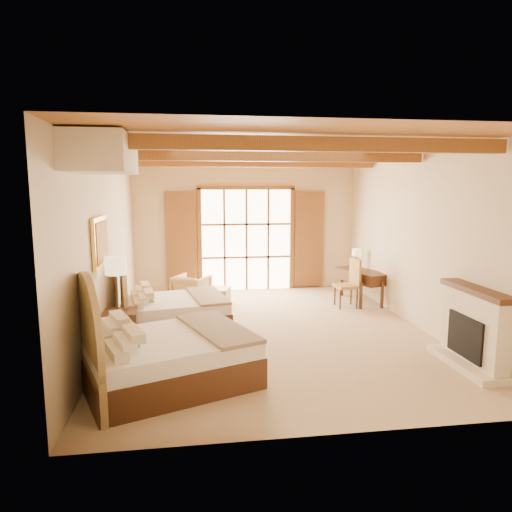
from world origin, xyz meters
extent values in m
plane|color=tan|center=(0.00, 0.00, 0.00)|extent=(7.00, 7.00, 0.00)
plane|color=beige|center=(0.00, 3.50, 1.60)|extent=(5.50, 0.00, 5.50)
plane|color=beige|center=(-2.75, 0.00, 1.60)|extent=(0.00, 7.00, 7.00)
plane|color=beige|center=(2.75, 0.00, 1.60)|extent=(0.00, 7.00, 7.00)
plane|color=#AB6834|center=(0.00, 0.00, 3.20)|extent=(7.00, 7.00, 0.00)
cube|color=white|center=(0.00, 3.46, 1.25)|extent=(2.20, 0.02, 2.50)
cube|color=brown|center=(-1.60, 3.43, 1.25)|extent=(0.75, 0.06, 2.40)
cube|color=brown|center=(1.60, 3.43, 1.25)|extent=(0.75, 0.06, 2.40)
cube|color=beige|center=(2.62, -2.00, 0.55)|extent=(0.25, 1.30, 1.10)
cube|color=black|center=(2.55, -2.00, 0.45)|extent=(0.18, 0.80, 0.60)
cube|color=beige|center=(2.53, -2.00, 0.05)|extent=(0.45, 1.40, 0.10)
cube|color=#492B14|center=(2.61, -2.00, 1.12)|extent=(0.30, 1.40, 0.08)
cube|color=#F0C94D|center=(-2.71, -0.75, 1.75)|extent=(0.05, 0.95, 0.75)
cube|color=#D78A46|center=(-2.68, -0.75, 1.75)|extent=(0.02, 0.82, 0.62)
cube|color=beige|center=(-2.40, -2.00, 2.95)|extent=(0.70, 1.40, 0.45)
cube|color=#492B14|center=(-1.68, -1.97, 0.20)|extent=(2.51, 2.22, 0.41)
cube|color=white|center=(-1.68, -1.97, 0.52)|extent=(2.46, 2.17, 0.22)
cube|color=#927760|center=(-0.98, -1.97, 0.64)|extent=(1.16, 1.72, 0.05)
cube|color=gray|center=(-2.16, -1.97, 0.75)|extent=(0.27, 0.44, 0.24)
cube|color=#492B14|center=(-1.70, 0.41, 0.18)|extent=(2.07, 1.71, 0.36)
cube|color=white|center=(-1.70, 0.41, 0.46)|extent=(2.03, 1.68, 0.20)
cube|color=#927760|center=(-1.07, 0.41, 0.57)|extent=(0.81, 1.50, 0.04)
cube|color=gray|center=(-2.12, 0.41, 0.66)|extent=(0.18, 0.39, 0.22)
cube|color=#492B14|center=(-2.50, -0.59, 0.32)|extent=(0.56, 0.56, 0.63)
cylinder|color=#352516|center=(-2.50, -0.75, 0.01)|extent=(0.21, 0.21, 0.03)
cylinder|color=#352516|center=(-2.50, -0.75, 0.67)|extent=(0.04, 0.04, 1.29)
cylinder|color=#FFEBB7|center=(-2.50, -0.75, 1.38)|extent=(0.32, 0.32, 0.27)
imported|color=tan|center=(-1.38, 2.18, 0.32)|extent=(0.94, 0.95, 0.65)
cube|color=#AB8A48|center=(-0.85, 1.94, 0.20)|extent=(0.67, 0.67, 0.39)
cube|color=#492B14|center=(2.40, 1.84, 0.69)|extent=(0.95, 1.43, 0.05)
cube|color=#492B14|center=(2.40, 1.84, 0.57)|extent=(0.93, 1.39, 0.21)
cube|color=olive|center=(1.91, 1.44, 0.46)|extent=(0.51, 0.51, 0.06)
cube|color=olive|center=(2.12, 1.44, 0.77)|extent=(0.11, 0.46, 0.56)
cylinder|color=#352516|center=(2.48, 2.40, 0.72)|extent=(0.12, 0.12, 0.02)
cylinder|color=#352516|center=(2.48, 2.40, 0.87)|extent=(0.02, 0.02, 0.29)
cylinder|color=#FFEBB7|center=(2.48, 2.40, 1.04)|extent=(0.21, 0.21, 0.17)
camera|label=1|loc=(-1.35, -7.77, 2.55)|focal=32.00mm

